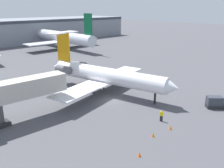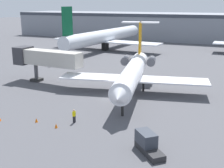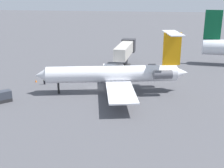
% 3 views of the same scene
% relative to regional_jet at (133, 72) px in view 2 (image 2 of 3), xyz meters
% --- Properties ---
extents(ground_plane, '(400.00, 400.00, 0.10)m').
position_rel_regional_jet_xyz_m(ground_plane, '(-1.83, -3.64, -3.55)').
color(ground_plane, '#4C4C51').
extents(regional_jet, '(24.06, 27.30, 10.70)m').
position_rel_regional_jet_xyz_m(regional_jet, '(0.00, 0.00, 0.00)').
color(regional_jet, white).
rests_on(regional_jet, ground_plane).
extents(jet_bridge, '(13.71, 3.76, 6.23)m').
position_rel_regional_jet_xyz_m(jet_bridge, '(-17.11, -0.23, 1.02)').
color(jet_bridge, '#B7B2A8').
rests_on(jet_bridge, ground_plane).
extents(ground_crew_marshaller, '(0.29, 0.42, 1.69)m').
position_rel_regional_jet_xyz_m(ground_crew_marshaller, '(-2.31, -14.61, -2.64)').
color(ground_crew_marshaller, black).
rests_on(ground_crew_marshaller, ground_plane).
extents(baggage_tug_lead, '(3.78, 3.85, 1.90)m').
position_rel_regional_jet_xyz_m(baggage_tug_lead, '(7.98, -18.03, -2.66)').
color(baggage_tug_lead, '#262628').
rests_on(baggage_tug_lead, ground_plane).
extents(traffic_cone_near, '(0.36, 0.36, 0.55)m').
position_rel_regional_jet_xyz_m(traffic_cone_near, '(-6.61, -16.36, -3.23)').
color(traffic_cone_near, orange).
rests_on(traffic_cone_near, ground_plane).
extents(traffic_cone_mid, '(0.36, 0.36, 0.55)m').
position_rel_regional_jet_xyz_m(traffic_cone_mid, '(-11.05, -17.81, -3.23)').
color(traffic_cone_mid, orange).
rests_on(traffic_cone_mid, ground_plane).
extents(traffic_cone_far, '(0.36, 0.36, 0.55)m').
position_rel_regional_jet_xyz_m(traffic_cone_far, '(-3.43, -16.85, -3.23)').
color(traffic_cone_far, orange).
rests_on(traffic_cone_far, ground_plane).
extents(terminal_building, '(149.47, 24.07, 10.05)m').
position_rel_regional_jet_xyz_m(terminal_building, '(-1.83, 76.79, 1.54)').
color(terminal_building, gray).
rests_on(terminal_building, ground_plane).
extents(parked_airliner_west_end, '(35.32, 41.78, 13.20)m').
position_rel_regional_jet_xyz_m(parked_airliner_west_end, '(-22.89, 38.64, 0.69)').
color(parked_airliner_west_end, silver).
rests_on(parked_airliner_west_end, ground_plane).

